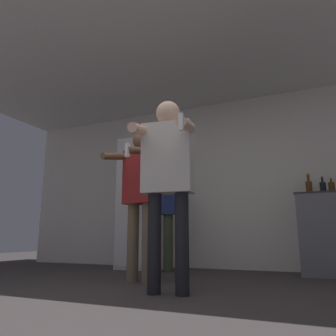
{
  "coord_description": "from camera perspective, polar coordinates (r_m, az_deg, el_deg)",
  "views": [
    {
      "loc": [
        1.27,
        -2.02,
        0.46
      ],
      "look_at": [
        0.16,
        0.54,
        1.05
      ],
      "focal_mm": 35.0,
      "sensor_mm": 36.0,
      "label": 1
    }
  ],
  "objects": [
    {
      "name": "bottle_tall_gin",
      "position": [
        4.65,
        23.34,
        -3.04
      ],
      "size": [
        0.08,
        0.08,
        0.29
      ],
      "color": "#563314",
      "rests_on": "counter"
    },
    {
      "name": "ceiling_slab",
      "position": [
        4.22,
        2.79,
        18.17
      ],
      "size": [
        7.0,
        3.33,
        0.05
      ],
      "color": "silver",
      "rests_on": "wall_back"
    },
    {
      "name": "ground_plane",
      "position": [
        2.44,
        -9.28,
        -22.65
      ],
      "size": [
        14.0,
        14.0,
        0.0
      ],
      "primitive_type": "plane",
      "color": "#383333"
    },
    {
      "name": "person_spectator_back",
      "position": [
        4.61,
        -1.52,
        -6.37
      ],
      "size": [
        0.59,
        0.59,
        1.53
      ],
      "color": "#38422D",
      "rests_on": "ground_plane"
    },
    {
      "name": "bottle_clear_vodka",
      "position": [
        4.65,
        25.38,
        -3.11
      ],
      "size": [
        0.08,
        0.08,
        0.25
      ],
      "color": "black",
      "rests_on": "counter"
    },
    {
      "name": "bottle_green_wine",
      "position": [
        4.65,
        26.62,
        -3.09
      ],
      "size": [
        0.08,
        0.08,
        0.22
      ],
      "color": "#563314",
      "rests_on": "counter"
    },
    {
      "name": "wall_back",
      "position": [
        5.09,
        8.66,
        -2.54
      ],
      "size": [
        7.0,
        0.06,
        2.55
      ],
      "color": "silver",
      "rests_on": "ground_plane"
    },
    {
      "name": "person_woman_foreground",
      "position": [
        2.84,
        -0.05,
        -0.47
      ],
      "size": [
        0.53,
        0.47,
        1.66
      ],
      "color": "black",
      "rests_on": "ground_plane"
    },
    {
      "name": "refrigerator",
      "position": [
        5.08,
        -3.99,
        -6.1
      ],
      "size": [
        0.66,
        0.71,
        1.94
      ],
      "color": "white",
      "rests_on": "ground_plane"
    },
    {
      "name": "person_man_side",
      "position": [
        3.57,
        -4.82,
        -3.84
      ],
      "size": [
        0.55,
        0.61,
        1.62
      ],
      "color": "#75664C",
      "rests_on": "ground_plane"
    }
  ]
}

